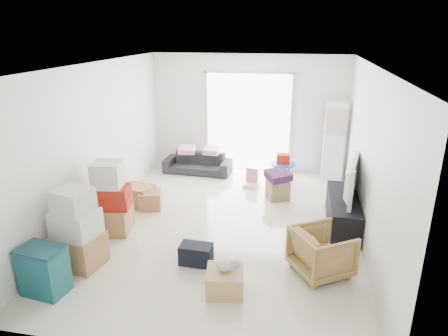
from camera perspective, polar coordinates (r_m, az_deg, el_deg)
room_shell at (r=6.49m, az=0.01°, el=2.54°), size 4.98×6.48×3.18m
sliding_door at (r=9.37m, az=3.48°, el=7.08°), size 2.10×0.04×2.33m
ac_tower at (r=9.10m, az=15.44°, el=3.65°), size 0.45×0.30×1.75m
tv_console at (r=7.15m, az=16.60°, el=-6.01°), size 0.47×1.58×0.53m
television at (r=7.02m, az=16.86°, el=-3.51°), size 0.86×1.25×0.15m
sofa at (r=9.37m, az=-3.78°, el=1.14°), size 1.59×0.52×0.61m
pillow_left at (r=9.33m, az=-5.37°, el=3.38°), size 0.42×0.35×0.12m
pillow_right at (r=9.23m, az=-1.79°, el=3.28°), size 0.39×0.33×0.13m
armchair at (r=5.73m, az=13.81°, el=-11.28°), size 0.94×0.95×0.73m
storage_bins at (r=5.71m, az=-24.37°, el=-13.17°), size 0.61×0.47×0.64m
box_stack_a at (r=6.04m, az=-20.25°, el=-8.57°), size 0.72×0.64×1.17m
box_stack_b at (r=6.85m, az=-15.92°, el=-4.67°), size 0.72×0.69×1.22m
box_stack_c at (r=7.84m, az=-12.11°, el=-3.86°), size 0.62×0.54×0.39m
loose_box at (r=7.67m, az=-10.47°, el=-4.51°), size 0.49×0.49×0.33m
duffel_bag at (r=5.90m, az=-4.01°, el=-12.17°), size 0.47×0.29×0.30m
ottoman at (r=8.01m, az=7.67°, el=-3.07°), size 0.52×0.52×0.39m
blanket at (r=7.91m, az=7.76°, el=-1.29°), size 0.59×0.59×0.14m
kids_table at (r=8.74m, az=8.45°, el=0.78°), size 0.54×0.54×0.66m
toy_walker at (r=8.61m, az=3.94°, el=-1.96°), size 0.34×0.32×0.39m
wood_crate at (r=5.33m, az=0.14°, el=-15.86°), size 0.53×0.53×0.31m
plush_bunny at (r=5.20m, az=0.53°, el=-13.83°), size 0.30×0.17×0.15m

